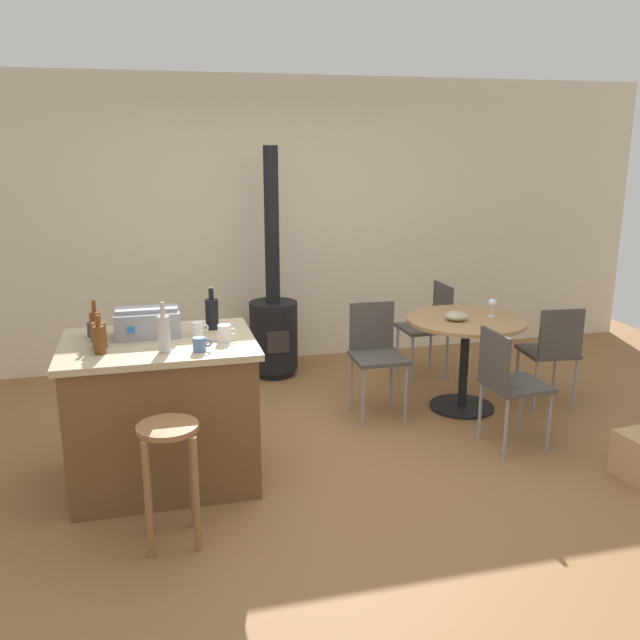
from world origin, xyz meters
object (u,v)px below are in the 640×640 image
Objects in this scene: bottle_1 at (95,326)px; bottle_2 at (99,334)px; wooden_stool at (169,459)px; dining_table at (465,340)px; folding_chair_near at (508,379)px; toolbox at (147,323)px; cup_1 at (198,329)px; kitchen_island at (163,411)px; wine_glass at (492,303)px; folding_chair_left at (430,323)px; bottle_3 at (99,339)px; wood_stove at (273,322)px; bottle_0 at (212,313)px; folding_chair_right at (376,350)px; cup_3 at (200,344)px; folding_chair_far at (552,348)px; cup_2 at (225,333)px; cup_0 at (94,329)px; serving_bowl at (456,316)px; bottle_4 at (164,333)px.

bottle_2 is at bearing -79.37° from bottle_1.
dining_table reaches higher than wooden_stool.
folding_chair_near is 3.32× the size of bottle_1.
wooden_stool is 2.64× the size of bottle_1.
toolbox is (-2.40, 0.24, 0.51)m from folding_chair_near.
folding_chair_near is 7.78× the size of cup_1.
wine_glass is at bearing 14.05° from kitchen_island.
folding_chair_left is 3.79× the size of bottle_3.
toolbox reaches higher than dining_table.
wood_stove is at bearing 53.82° from bottle_2.
bottle_0 is at bearing 52.99° from cup_1.
folding_chair_right is (-0.68, 0.83, 0.02)m from folding_chair_near.
cup_1 is 0.98× the size of cup_3.
folding_chair_right reaches higher than folding_chair_far.
bottle_0 reaches higher than cup_2.
folding_chair_far is at bearing 39.22° from folding_chair_near.
toolbox reaches higher than folding_chair_right.
bottle_2 is (-0.68, -0.26, -0.02)m from bottle_0.
cup_1 is 0.22m from cup_2.
folding_chair_near is 7.47× the size of cup_0.
kitchen_island is 0.67m from cup_0.
cup_3 is (-1.43, -1.00, 0.44)m from folding_chair_right.
folding_chair_left is at bearing 32.32° from cup_1.
cup_3 reaches higher than folding_chair_right.
serving_bowl is (0.62, -0.12, 0.26)m from folding_chair_right.
folding_chair_near is at bearing 3.23° from bottle_4.
folding_chair_right is at bearing 19.10° from toolbox.
bottle_4 reaches higher than cup_1.
bottle_2 is at bearing 93.43° from bottle_3.
cup_0 is (-3.46, -0.29, 0.48)m from folding_chair_far.
bottle_4 is 2.67× the size of cup_1.
folding_chair_right is 1.50m from bottle_0.
folding_chair_right is 4.88× the size of serving_bowl.
wooden_stool is at bearing -106.27° from cup_1.
wooden_stool is 1.13m from bottle_0.
dining_table is 3.46× the size of bottle_0.
wine_glass is at bearing 15.89° from bottle_3.
wood_stove is 2.31m from cup_3.
cup_2 is (0.36, 0.13, -0.06)m from bottle_4.
bottle_4 is (0.09, -0.37, 0.03)m from toolbox.
cup_2 reaches higher than kitchen_island.
bottle_1 is (-3.44, -0.41, 0.53)m from folding_chair_far.
cup_2 reaches higher than folding_chair_near.
bottle_4 reaches higher than bottle_2.
wood_stove reaches higher than bottle_3.
cup_0 reaches higher than folding_chair_near.
dining_table is 0.72m from folding_chair_far.
cup_1 is at bearing -154.76° from folding_chair_right.
cup_1 is at bearing -13.59° from toolbox.
serving_bowl is (2.61, 0.67, -0.22)m from bottle_2.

